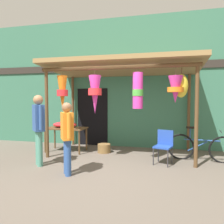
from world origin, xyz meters
The scene contains 10 objects.
ground_plane centered at (0.00, 0.00, 0.00)m, with size 30.00×30.00×0.00m, color #60564C.
shop_facade centered at (-0.01, 2.36, 2.19)m, with size 11.55×0.29×4.37m.
market_stall_canopy centered at (0.26, 1.02, 2.31)m, with size 4.41×2.27×2.70m.
display_table centered at (-1.52, 1.12, 0.66)m, with size 1.21×0.70×0.74m.
flower_heap_on_table centered at (-1.57, 1.15, 0.83)m, with size 0.76×0.53×0.18m.
folding_chair centered at (1.45, 0.47, 0.50)m, with size 0.50×0.50×0.84m.
wicker_basket_by_table centered at (-0.33, 1.24, 0.13)m, with size 0.39×0.39×0.26m, color brown.
parked_bicycle centered at (2.40, 0.96, 0.35)m, with size 1.74×0.44×0.92m.
vendor_in_orange centered at (-0.55, -0.85, 0.91)m, with size 0.41×0.50×1.55m.
customer_foreground centered at (-1.52, -0.39, 1.02)m, with size 0.44×0.45×1.72m.
Camera 1 is at (1.47, -5.10, 1.61)m, focal length 35.11 mm.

